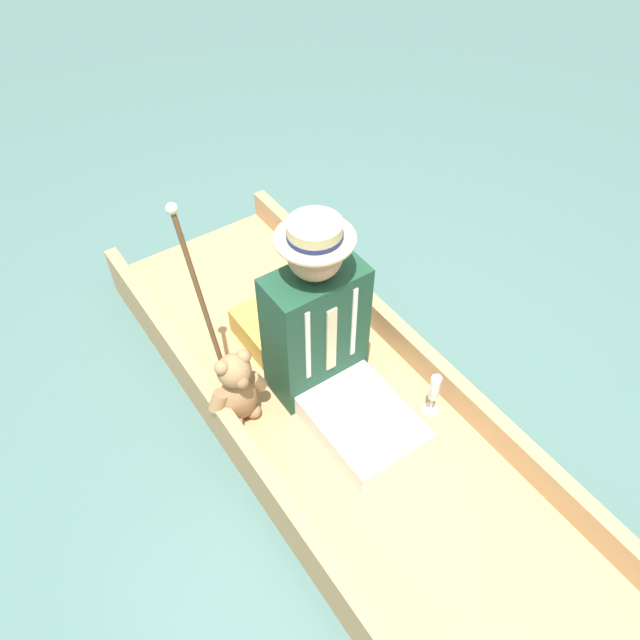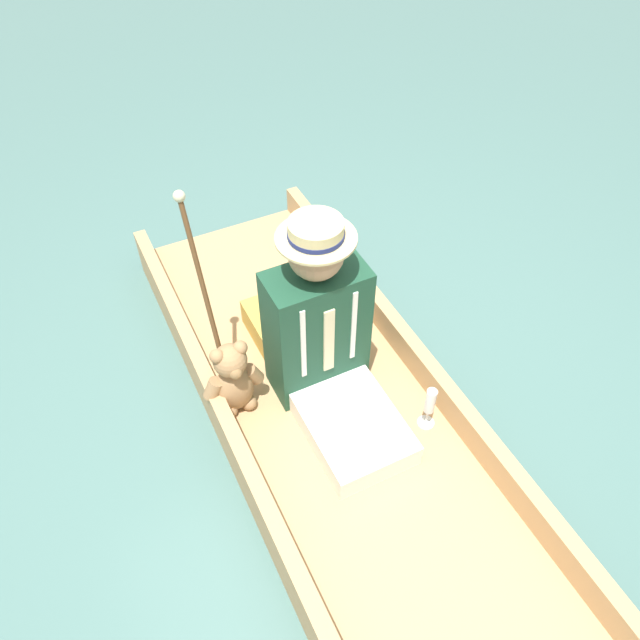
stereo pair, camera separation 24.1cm
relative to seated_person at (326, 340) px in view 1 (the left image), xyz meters
The scene contains 7 objects.
ground_plane 0.45m from the seated_person, 81.15° to the left, with size 16.00×16.00×0.00m, color #476B66.
punt_boat 0.38m from the seated_person, 81.15° to the left, with size 0.92×2.70×0.26m.
seat_cushion 0.47m from the seated_person, 96.26° to the right, with size 0.42×0.29×0.13m.
seated_person is the anchor object (origin of this frame).
teddy_bear 0.40m from the seated_person, 13.74° to the right, with size 0.26×0.15×0.37m.
wine_glass 0.49m from the seated_person, 131.43° to the left, with size 0.07×0.07×0.21m.
walking_cane 0.50m from the seated_person, 33.65° to the right, with size 0.04×0.33×0.91m.
Camera 1 is at (0.92, 1.21, 2.27)m, focal length 35.00 mm.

